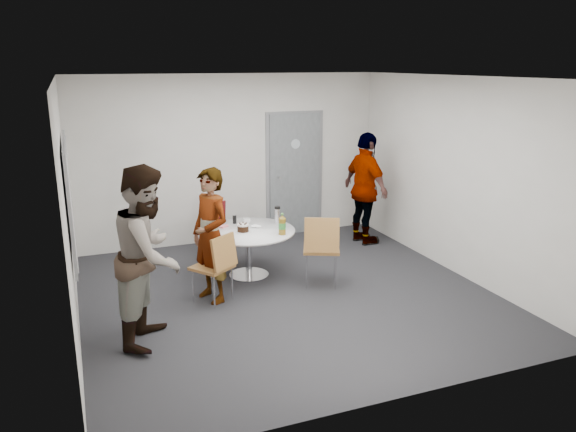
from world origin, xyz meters
name	(u,v)px	position (x,y,z in m)	size (l,w,h in m)	color
floor	(287,294)	(0.00, 0.00, 0.00)	(5.00, 5.00, 0.00)	black
ceiling	(287,77)	(0.00, 0.00, 2.70)	(5.00, 5.00, 0.00)	silver
wall_back	(231,159)	(0.00, 2.50, 1.35)	(5.00, 5.00, 0.00)	beige
wall_left	(67,211)	(-2.50, 0.00, 1.35)	(5.00, 5.00, 0.00)	beige
wall_right	(457,177)	(2.50, 0.00, 1.35)	(5.00, 5.00, 0.00)	beige
wall_front	(398,256)	(0.00, -2.50, 1.35)	(5.00, 5.00, 0.00)	beige
door	(294,174)	(1.10, 2.48, 1.03)	(1.02, 0.17, 2.12)	slate
whiteboard	(70,197)	(-2.46, 0.20, 1.45)	(0.04, 1.90, 1.25)	gray
table	(250,236)	(-0.23, 0.79, 0.58)	(1.28, 1.28, 0.95)	white
chair_near_left	(217,262)	(-0.88, 0.07, 0.54)	(0.60, 0.61, 0.88)	brown
chair_near_right	(322,244)	(0.51, 0.08, 0.60)	(0.62, 0.65, 0.98)	brown
chair_far	(216,223)	(-0.43, 1.92, 0.48)	(0.39, 0.42, 0.80)	maroon
person_main	(211,236)	(-0.92, 0.21, 0.83)	(0.61, 0.40, 1.67)	#A5C6EA
person_left	(149,255)	(-1.75, -0.57, 0.95)	(0.92, 0.72, 1.89)	white
person_right	(366,189)	(1.95, 1.54, 0.90)	(1.06, 0.44, 1.81)	black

